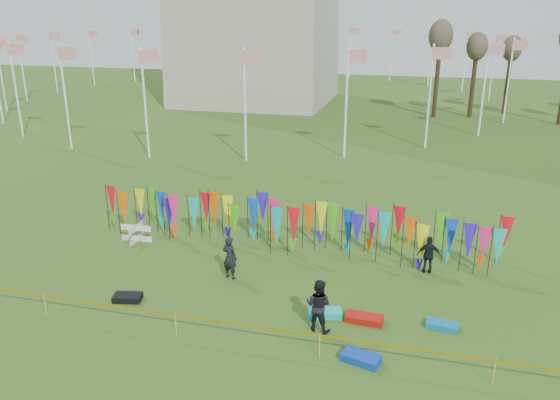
% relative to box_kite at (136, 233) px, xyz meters
% --- Properties ---
extents(ground, '(160.00, 160.00, 0.00)m').
position_rel_box_kite_xyz_m(ground, '(7.15, -5.59, -0.43)').
color(ground, '#2D5016').
rests_on(ground, ground).
extents(flagpole_ring, '(57.40, 56.16, 8.00)m').
position_rel_box_kite_xyz_m(flagpole_ring, '(-6.85, 42.41, 3.57)').
color(flagpole_ring, white).
rests_on(flagpole_ring, ground).
extents(banner_row, '(18.64, 0.64, 2.20)m').
position_rel_box_kite_xyz_m(banner_row, '(7.43, 1.00, 0.90)').
color(banner_row, black).
rests_on(banner_row, ground).
extents(caution_tape_near, '(26.00, 0.02, 0.90)m').
position_rel_box_kite_xyz_m(caution_tape_near, '(6.93, -6.83, 0.35)').
color(caution_tape_near, '#E3C104').
rests_on(caution_tape_near, ground).
extents(box_kite, '(0.77, 0.77, 0.85)m').
position_rel_box_kite_xyz_m(box_kite, '(0.00, 0.00, 0.00)').
color(box_kite, red).
rests_on(box_kite, ground).
extents(person_left, '(0.77, 0.64, 1.81)m').
position_rel_box_kite_xyz_m(person_left, '(5.50, -2.38, 0.48)').
color(person_left, black).
rests_on(person_left, ground).
extents(person_mid, '(1.01, 0.74, 1.87)m').
position_rel_box_kite_xyz_m(person_mid, '(9.67, -5.23, 0.51)').
color(person_mid, black).
rests_on(person_mid, ground).
extents(person_right, '(0.99, 0.63, 1.61)m').
position_rel_box_kite_xyz_m(person_right, '(13.26, 0.12, 0.38)').
color(person_right, black).
rests_on(person_right, ground).
extents(kite_bag_turquoise, '(1.29, 0.88, 0.23)m').
position_rel_box_kite_xyz_m(kite_bag_turquoise, '(9.76, -4.33, -0.31)').
color(kite_bag_turquoise, '#0DCFBD').
rests_on(kite_bag_turquoise, ground).
extents(kite_bag_blue, '(1.30, 0.91, 0.25)m').
position_rel_box_kite_xyz_m(kite_bag_blue, '(11.31, -6.67, -0.30)').
color(kite_bag_blue, '#0B3EB7').
rests_on(kite_bag_blue, ground).
extents(kite_bag_red, '(1.32, 0.66, 0.24)m').
position_rel_box_kite_xyz_m(kite_bag_red, '(11.15, -4.33, -0.31)').
color(kite_bag_red, '#BA120C').
rests_on(kite_bag_red, ground).
extents(kite_bag_black, '(1.13, 0.80, 0.24)m').
position_rel_box_kite_xyz_m(kite_bag_black, '(2.40, -5.10, -0.31)').
color(kite_bag_black, black).
rests_on(kite_bag_black, ground).
extents(kite_bag_teal, '(1.11, 0.63, 0.20)m').
position_rel_box_kite_xyz_m(kite_bag_teal, '(13.78, -4.06, -0.32)').
color(kite_bag_teal, '#0C73B5').
rests_on(kite_bag_teal, ground).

